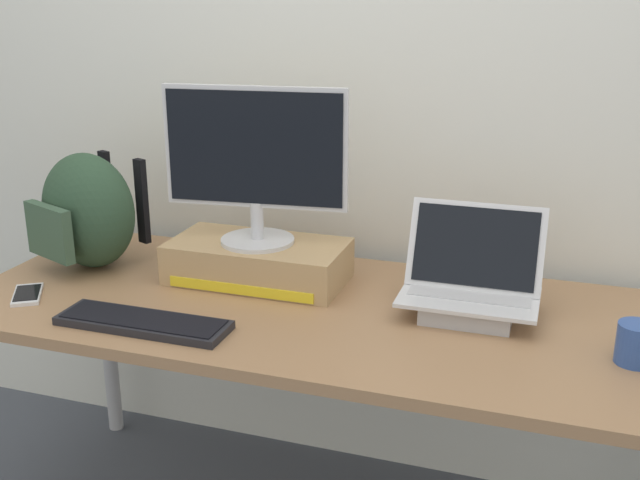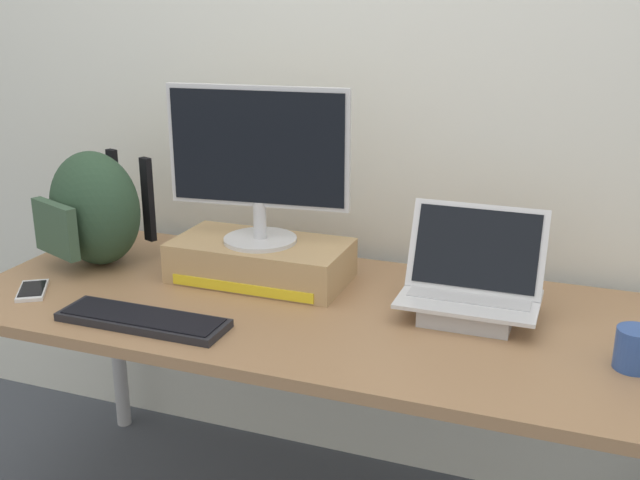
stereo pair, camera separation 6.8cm
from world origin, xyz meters
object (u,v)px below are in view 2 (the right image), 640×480
object	(u,v)px
coffee_mug	(636,349)
open_laptop	(470,295)
toner_box_yellow	(261,261)
messenger_backpack	(94,209)
desktop_monitor	(258,161)
cell_phone	(32,290)
external_keyboard	(143,320)

from	to	relation	value
coffee_mug	open_laptop	bearing A→B (deg)	158.01
toner_box_yellow	coffee_mug	size ratio (longest dim) A/B	3.87
toner_box_yellow	messenger_backpack	bearing A→B (deg)	-174.92
desktop_monitor	toner_box_yellow	bearing A→B (deg)	92.49
toner_box_yellow	cell_phone	bearing A→B (deg)	-150.31
external_keyboard	coffee_mug	size ratio (longest dim) A/B	3.42
toner_box_yellow	open_laptop	size ratio (longest dim) A/B	1.43
desktop_monitor	open_laptop	distance (m)	0.66
open_laptop	messenger_backpack	bearing A→B (deg)	179.59
open_laptop	coffee_mug	bearing A→B (deg)	-22.31
toner_box_yellow	external_keyboard	xyz separation A→B (m)	(-0.14, -0.38, -0.04)
open_laptop	messenger_backpack	world-z (taller)	messenger_backpack
external_keyboard	cell_phone	distance (m)	0.40
messenger_backpack	coffee_mug	size ratio (longest dim) A/B	3.03
desktop_monitor	coffee_mug	world-z (taller)	desktop_monitor
external_keyboard	cell_phone	world-z (taller)	external_keyboard
toner_box_yellow	coffee_mug	distance (m)	1.00
open_laptop	coffee_mug	distance (m)	0.41
coffee_mug	cell_phone	distance (m)	1.52
messenger_backpack	cell_phone	size ratio (longest dim) A/B	2.43
external_keyboard	coffee_mug	bearing A→B (deg)	8.71
toner_box_yellow	coffee_mug	bearing A→B (deg)	-11.67
desktop_monitor	cell_phone	world-z (taller)	desktop_monitor
coffee_mug	cell_phone	size ratio (longest dim) A/B	0.80
desktop_monitor	open_laptop	xyz separation A→B (m)	(0.60, -0.05, -0.29)
external_keyboard	cell_phone	bearing A→B (deg)	169.74
external_keyboard	cell_phone	xyz separation A→B (m)	(-0.39, 0.07, -0.01)
toner_box_yellow	messenger_backpack	size ratio (longest dim) A/B	1.28
open_laptop	cell_phone	world-z (taller)	open_laptop
messenger_backpack	open_laptop	bearing A→B (deg)	21.94
messenger_backpack	coffee_mug	bearing A→B (deg)	16.02
open_laptop	messenger_backpack	xyz separation A→B (m)	(-1.11, 0.00, 0.11)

